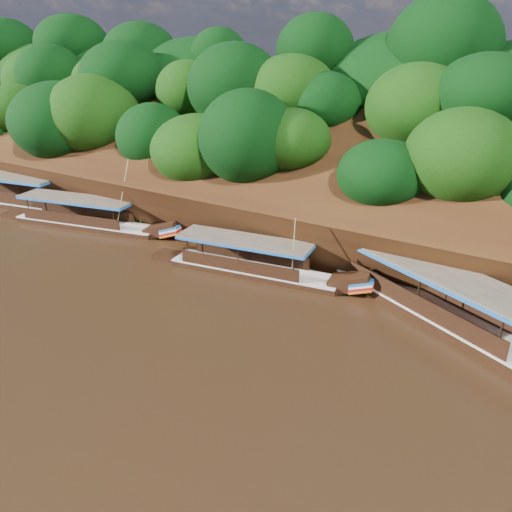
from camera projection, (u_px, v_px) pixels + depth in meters
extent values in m
plane|color=black|center=(173.00, 324.00, 25.21)|extent=(160.00, 160.00, 0.00)
cube|color=black|center=(317.00, 187.00, 36.23)|extent=(120.00, 16.12, 13.64)
cube|color=black|center=(364.00, 200.00, 45.34)|extent=(120.00, 24.00, 12.00)
ellipsoid|color=#093A0C|center=(2.00, 146.00, 52.73)|extent=(16.00, 8.00, 6.00)
ellipsoid|color=#093A0C|center=(93.00, 86.00, 53.68)|extent=(20.00, 10.00, 8.00)
ellipsoid|color=#093A0C|center=(241.00, 179.00, 38.45)|extent=(18.00, 8.00, 6.40)
ellipsoid|color=#093A0C|center=(360.00, 97.00, 39.43)|extent=(24.00, 11.00, 8.40)
cube|color=black|center=(443.00, 322.00, 25.39)|extent=(13.57, 8.37, 0.98)
cube|color=silver|center=(444.00, 314.00, 25.20)|extent=(13.61, 8.44, 0.11)
cube|color=brown|center=(436.00, 269.00, 25.05)|extent=(11.02, 7.34, 0.13)
cube|color=blue|center=(436.00, 272.00, 25.10)|extent=(11.02, 7.34, 0.20)
cube|color=black|center=(254.00, 274.00, 30.77)|extent=(10.87, 3.62, 0.80)
cube|color=silver|center=(254.00, 268.00, 30.62)|extent=(10.88, 3.68, 0.09)
cube|color=black|center=(351.00, 282.00, 28.30)|extent=(2.74, 1.85, 1.51)
cube|color=blue|center=(363.00, 280.00, 27.95)|extent=(1.54, 1.72, 0.55)
cube|color=#A61213|center=(363.00, 285.00, 28.07)|extent=(1.54, 1.72, 0.55)
cube|color=brown|center=(244.00, 240.00, 30.18)|extent=(8.62, 3.55, 0.11)
cube|color=blue|center=(244.00, 242.00, 30.22)|extent=(8.62, 3.55, 0.16)
cylinder|color=tan|center=(293.00, 248.00, 28.40)|extent=(0.60, 0.82, 3.87)
cube|color=black|center=(88.00, 226.00, 38.80)|extent=(12.20, 4.61, 0.82)
cube|color=silver|center=(87.00, 222.00, 38.65)|extent=(12.22, 4.67, 0.09)
cube|color=black|center=(164.00, 229.00, 36.41)|extent=(3.10, 2.09, 1.62)
cube|color=blue|center=(173.00, 227.00, 36.07)|extent=(1.79, 1.85, 0.60)
cube|color=#A61213|center=(173.00, 231.00, 36.19)|extent=(1.79, 1.85, 0.60)
cube|color=brown|center=(76.00, 198.00, 38.18)|extent=(9.72, 4.33, 0.11)
cube|color=blue|center=(76.00, 200.00, 38.22)|extent=(9.72, 4.33, 0.16)
cylinder|color=tan|center=(122.00, 194.00, 36.31)|extent=(1.20, 0.81, 5.08)
cube|color=black|center=(19.00, 206.00, 43.83)|extent=(13.06, 4.86, 1.00)
cube|color=silver|center=(18.00, 200.00, 43.64)|extent=(13.07, 4.94, 0.11)
cube|color=black|center=(84.00, 206.00, 41.08)|extent=(3.35, 2.38, 1.84)
cube|color=blue|center=(92.00, 203.00, 40.68)|extent=(1.92, 2.17, 0.66)
cube|color=#A61213|center=(92.00, 208.00, 40.82)|extent=(1.92, 2.17, 0.66)
cube|color=brown|center=(6.00, 175.00, 43.06)|extent=(10.39, 4.68, 0.13)
cube|color=blue|center=(6.00, 177.00, 43.11)|extent=(10.39, 4.68, 0.20)
cone|color=#336719|center=(7.00, 189.00, 45.90)|extent=(1.50, 1.50, 1.65)
cone|color=#336719|center=(73.00, 202.00, 41.87)|extent=(1.50, 1.50, 1.66)
cone|color=#336719|center=(139.00, 215.00, 38.76)|extent=(1.50, 1.50, 1.73)
cone|color=#336719|center=(204.00, 239.00, 34.26)|extent=(1.50, 1.50, 1.43)
cone|color=#336719|center=(279.00, 249.00, 32.07)|extent=(1.50, 1.50, 1.87)
cone|color=#336719|center=(368.00, 263.00, 29.42)|extent=(1.50, 1.50, 2.29)
cone|color=#336719|center=(481.00, 298.00, 26.09)|extent=(1.50, 1.50, 1.60)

